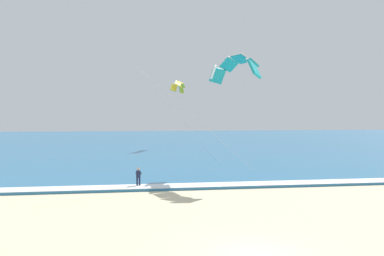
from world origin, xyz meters
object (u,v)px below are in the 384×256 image
kite_primary (237,65)px  kite_distant (179,86)px  surfboard (138,188)px  kitesurfer (138,177)px

kite_primary → kite_distant: kite_distant is taller
surfboard → kitesurfer: 0.91m
surfboard → kite_distant: size_ratio=0.26×
kitesurfer → kite_distant: bearing=78.7°
surfboard → kite_primary: bearing=21.0°
kite_primary → kite_distant: bearing=93.6°
surfboard → kitesurfer: size_ratio=0.85×
surfboard → kite_distant: 37.99m
surfboard → kitesurfer: (0.00, 0.02, 0.91)m
surfboard → kite_distant: (7.08, 35.56, 11.34)m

